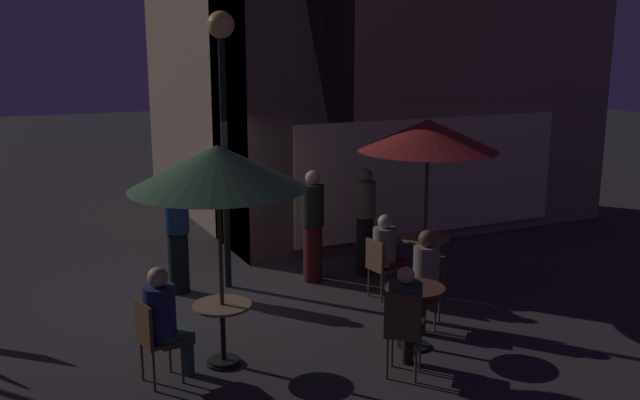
{
  "coord_description": "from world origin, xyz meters",
  "views": [
    {
      "loc": [
        -2.43,
        -9.46,
        3.56
      ],
      "look_at": [
        1.72,
        -0.79,
        1.44
      ],
      "focal_mm": 39.35,
      "sensor_mm": 36.0,
      "label": 1
    }
  ],
  "objects_px": {
    "patio_umbrella_1": "(428,136)",
    "cafe_chair_1": "(379,263)",
    "cafe_table_2": "(415,304)",
    "patron_seated_3": "(406,313)",
    "cafe_chair_3": "(403,326)",
    "patron_seated_2": "(425,273)",
    "cafe_chair_2": "(427,283)",
    "patron_standing_4": "(313,226)",
    "patio_umbrella_0": "(218,168)",
    "cafe_table_0": "(223,323)",
    "cafe_table_1": "(424,251)",
    "patron_standing_5": "(365,221)",
    "patron_standing_6": "(178,238)",
    "patron_seated_0": "(164,317)",
    "cafe_chair_0": "(153,334)",
    "patron_seated_1": "(387,250)",
    "street_lamp_near_corner": "(222,82)"
  },
  "relations": [
    {
      "from": "patio_umbrella_1",
      "to": "cafe_chair_1",
      "type": "relative_size",
      "value": 2.9
    },
    {
      "from": "cafe_table_2",
      "to": "patron_seated_3",
      "type": "height_order",
      "value": "patron_seated_3"
    },
    {
      "from": "cafe_chair_3",
      "to": "patron_seated_2",
      "type": "bearing_deg",
      "value": -1.38
    },
    {
      "from": "cafe_chair_2",
      "to": "patron_standing_4",
      "type": "height_order",
      "value": "patron_standing_4"
    },
    {
      "from": "patio_umbrella_0",
      "to": "cafe_chair_2",
      "type": "height_order",
      "value": "patio_umbrella_0"
    },
    {
      "from": "cafe_table_0",
      "to": "cafe_table_1",
      "type": "height_order",
      "value": "cafe_table_1"
    },
    {
      "from": "patron_standing_5",
      "to": "patron_seated_2",
      "type": "bearing_deg",
      "value": 121.06
    },
    {
      "from": "cafe_table_2",
      "to": "patron_seated_3",
      "type": "bearing_deg",
      "value": -131.39
    },
    {
      "from": "patio_umbrella_1",
      "to": "patron_seated_3",
      "type": "distance_m",
      "value": 3.28
    },
    {
      "from": "cafe_table_2",
      "to": "patron_standing_6",
      "type": "height_order",
      "value": "patron_standing_6"
    },
    {
      "from": "patron_standing_4",
      "to": "patio_umbrella_0",
      "type": "bearing_deg",
      "value": -138.32
    },
    {
      "from": "cafe_table_1",
      "to": "patron_standing_6",
      "type": "relative_size",
      "value": 0.47
    },
    {
      "from": "cafe_chair_3",
      "to": "patron_standing_4",
      "type": "bearing_deg",
      "value": 32.97
    },
    {
      "from": "patron_standing_6",
      "to": "patron_standing_5",
      "type": "bearing_deg",
      "value": 35.57
    },
    {
      "from": "patron_seated_0",
      "to": "cafe_chair_0",
      "type": "bearing_deg",
      "value": 180.0
    },
    {
      "from": "patio_umbrella_1",
      "to": "patron_standing_5",
      "type": "height_order",
      "value": "patio_umbrella_1"
    },
    {
      "from": "patio_umbrella_0",
      "to": "patron_seated_1",
      "type": "xyz_separation_m",
      "value": [
        2.82,
        1.1,
        -1.58
      ]
    },
    {
      "from": "street_lamp_near_corner",
      "to": "patron_seated_0",
      "type": "bearing_deg",
      "value": -120.82
    },
    {
      "from": "patron_standing_4",
      "to": "cafe_table_0",
      "type": "bearing_deg",
      "value": -138.32
    },
    {
      "from": "cafe_chair_0",
      "to": "cafe_chair_2",
      "type": "xyz_separation_m",
      "value": [
        3.6,
        0.18,
        -0.02
      ]
    },
    {
      "from": "cafe_table_0",
      "to": "cafe_chair_3",
      "type": "relative_size",
      "value": 0.72
    },
    {
      "from": "cafe_chair_1",
      "to": "patron_seated_2",
      "type": "height_order",
      "value": "patron_seated_2"
    },
    {
      "from": "patron_standing_4",
      "to": "patron_standing_6",
      "type": "relative_size",
      "value": 1.04
    },
    {
      "from": "street_lamp_near_corner",
      "to": "cafe_table_2",
      "type": "xyz_separation_m",
      "value": [
        1.34,
        -3.03,
        -2.51
      ]
    },
    {
      "from": "cafe_chair_2",
      "to": "cafe_chair_3",
      "type": "height_order",
      "value": "cafe_chair_3"
    },
    {
      "from": "cafe_chair_0",
      "to": "patron_standing_6",
      "type": "height_order",
      "value": "patron_standing_6"
    },
    {
      "from": "cafe_chair_1",
      "to": "patron_seated_2",
      "type": "distance_m",
      "value": 1.17
    },
    {
      "from": "cafe_chair_1",
      "to": "patron_seated_0",
      "type": "bearing_deg",
      "value": -167.38
    },
    {
      "from": "patron_standing_6",
      "to": "patio_umbrella_1",
      "type": "bearing_deg",
      "value": 22.52
    },
    {
      "from": "cafe_table_1",
      "to": "patron_seated_3",
      "type": "relative_size",
      "value": 0.63
    },
    {
      "from": "cafe_chair_1",
      "to": "cafe_table_0",
      "type": "bearing_deg",
      "value": -165.11
    },
    {
      "from": "street_lamp_near_corner",
      "to": "cafe_chair_3",
      "type": "xyz_separation_m",
      "value": [
        0.77,
        -3.68,
        -2.46
      ]
    },
    {
      "from": "patron_seated_3",
      "to": "patron_standing_5",
      "type": "distance_m",
      "value": 3.43
    },
    {
      "from": "cafe_table_0",
      "to": "patron_seated_3",
      "type": "bearing_deg",
      "value": -31.61
    },
    {
      "from": "street_lamp_near_corner",
      "to": "cafe_table_0",
      "type": "relative_size",
      "value": 5.58
    },
    {
      "from": "patron_standing_6",
      "to": "patron_seated_0",
      "type": "bearing_deg",
      "value": -62.35
    },
    {
      "from": "patio_umbrella_0",
      "to": "cafe_chair_1",
      "type": "height_order",
      "value": "patio_umbrella_0"
    },
    {
      "from": "cafe_table_2",
      "to": "patio_umbrella_0",
      "type": "relative_size",
      "value": 0.3
    },
    {
      "from": "patron_seated_1",
      "to": "patron_standing_4",
      "type": "height_order",
      "value": "patron_standing_4"
    },
    {
      "from": "cafe_table_2",
      "to": "patron_seated_2",
      "type": "distance_m",
      "value": 0.69
    },
    {
      "from": "patio_umbrella_0",
      "to": "patio_umbrella_1",
      "type": "relative_size",
      "value": 1.0
    },
    {
      "from": "cafe_table_2",
      "to": "cafe_chair_0",
      "type": "relative_size",
      "value": 0.81
    },
    {
      "from": "cafe_chair_1",
      "to": "patron_standing_4",
      "type": "height_order",
      "value": "patron_standing_4"
    },
    {
      "from": "patron_seated_2",
      "to": "patron_standing_5",
      "type": "height_order",
      "value": "patron_standing_5"
    },
    {
      "from": "cafe_table_0",
      "to": "cafe_table_2",
      "type": "bearing_deg",
      "value": -13.61
    },
    {
      "from": "cafe_chair_0",
      "to": "patron_seated_1",
      "type": "relative_size",
      "value": 0.76
    },
    {
      "from": "patron_standing_5",
      "to": "patron_standing_6",
      "type": "height_order",
      "value": "patron_standing_5"
    },
    {
      "from": "patron_seated_2",
      "to": "patron_seated_0",
      "type": "bearing_deg",
      "value": -44.43
    },
    {
      "from": "cafe_table_2",
      "to": "patron_standing_5",
      "type": "bearing_deg",
      "value": 73.26
    },
    {
      "from": "patron_standing_4",
      "to": "cafe_chair_1",
      "type": "bearing_deg",
      "value": -68.6
    }
  ]
}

